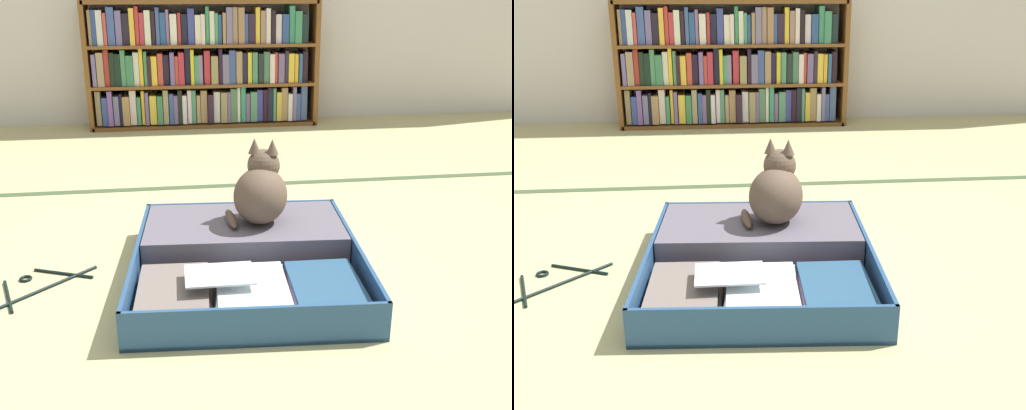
# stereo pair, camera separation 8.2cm
# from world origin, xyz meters

# --- Properties ---
(ground_plane) EXTENTS (10.00, 10.00, 0.00)m
(ground_plane) POSITION_xyz_m (0.00, 0.00, 0.00)
(ground_plane) COLOR tan
(tatami_border) EXTENTS (4.80, 0.05, 0.00)m
(tatami_border) POSITION_xyz_m (0.00, 0.95, 0.00)
(tatami_border) COLOR #3F5235
(tatami_border) RESTS_ON ground_plane
(bookshelf) EXTENTS (1.50, 0.24, 0.81)m
(bookshelf) POSITION_xyz_m (0.01, 2.26, 0.39)
(bookshelf) COLOR brown
(bookshelf) RESTS_ON ground_plane
(open_suitcase) EXTENTS (0.76, 0.84, 0.12)m
(open_suitcase) POSITION_xyz_m (0.04, 0.07, 0.05)
(open_suitcase) COLOR navy
(open_suitcase) RESTS_ON ground_plane
(black_cat) EXTENTS (0.25, 0.27, 0.29)m
(black_cat) POSITION_xyz_m (0.11, 0.21, 0.23)
(black_cat) COLOR brown
(black_cat) RESTS_ON open_suitcase
(clothes_hanger) EXTENTS (0.29, 0.28, 0.01)m
(clothes_hanger) POSITION_xyz_m (-0.63, 0.04, 0.01)
(clothes_hanger) COLOR black
(clothes_hanger) RESTS_ON ground_plane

